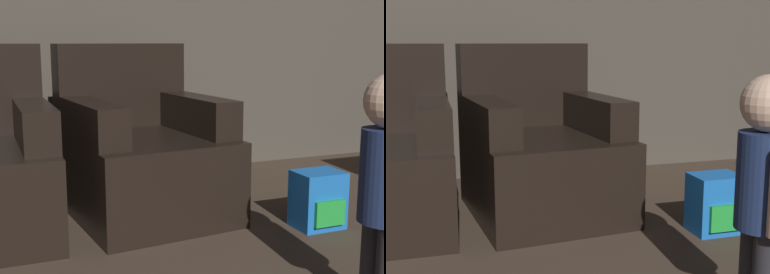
% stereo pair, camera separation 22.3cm
% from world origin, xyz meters
% --- Properties ---
extents(armchair_right, '(0.84, 0.97, 0.93)m').
position_xyz_m(armchair_right, '(-0.04, 3.62, 0.32)').
color(armchair_right, black).
rests_on(armchair_right, ground_plane).
extents(person_toddler, '(0.18, 0.33, 0.84)m').
position_xyz_m(person_toddler, '(0.38, 2.21, 0.49)').
color(person_toddler, '#28282D').
rests_on(person_toddler, ground_plane).
extents(toy_backpack, '(0.24, 0.21, 0.29)m').
position_xyz_m(toy_backpack, '(0.71, 3.04, 0.14)').
color(toy_backpack, blue).
rests_on(toy_backpack, ground_plane).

